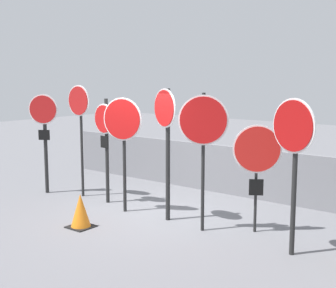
{
  "coord_description": "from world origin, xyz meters",
  "views": [
    {
      "loc": [
        6.08,
        -7.17,
        2.83
      ],
      "look_at": [
        0.49,
        0.0,
        1.51
      ],
      "focal_mm": 50.0,
      "sensor_mm": 36.0,
      "label": 1
    }
  ],
  "objects_px": {
    "stop_sign_0": "(44,126)",
    "stop_sign_4": "(166,129)",
    "stop_sign_7": "(294,144)",
    "stop_sign_5": "(203,130)",
    "stop_sign_1": "(79,114)",
    "stop_sign_2": "(105,133)",
    "stop_sign_3": "(123,128)",
    "stop_sign_6": "(257,155)",
    "traffic_cone_0": "(81,211)"
  },
  "relations": [
    {
      "from": "stop_sign_0",
      "to": "stop_sign_4",
      "type": "height_order",
      "value": "stop_sign_4"
    },
    {
      "from": "stop_sign_0",
      "to": "stop_sign_7",
      "type": "height_order",
      "value": "stop_sign_7"
    },
    {
      "from": "stop_sign_5",
      "to": "stop_sign_0",
      "type": "bearing_deg",
      "value": 149.22
    },
    {
      "from": "stop_sign_1",
      "to": "stop_sign_2",
      "type": "height_order",
      "value": "stop_sign_1"
    },
    {
      "from": "stop_sign_3",
      "to": "stop_sign_4",
      "type": "distance_m",
      "value": 1.06
    },
    {
      "from": "stop_sign_6",
      "to": "stop_sign_7",
      "type": "relative_size",
      "value": 0.79
    },
    {
      "from": "stop_sign_3",
      "to": "stop_sign_0",
      "type": "bearing_deg",
      "value": 166.42
    },
    {
      "from": "stop_sign_5",
      "to": "stop_sign_3",
      "type": "bearing_deg",
      "value": 149.02
    },
    {
      "from": "stop_sign_0",
      "to": "stop_sign_3",
      "type": "xyz_separation_m",
      "value": [
        2.59,
        -0.01,
        0.11
      ]
    },
    {
      "from": "stop_sign_4",
      "to": "traffic_cone_0",
      "type": "bearing_deg",
      "value": -106.1
    },
    {
      "from": "stop_sign_0",
      "to": "stop_sign_2",
      "type": "bearing_deg",
      "value": -21.53
    },
    {
      "from": "stop_sign_3",
      "to": "stop_sign_7",
      "type": "distance_m",
      "value": 3.74
    },
    {
      "from": "stop_sign_2",
      "to": "stop_sign_5",
      "type": "distance_m",
      "value": 2.83
    },
    {
      "from": "stop_sign_7",
      "to": "stop_sign_3",
      "type": "bearing_deg",
      "value": -161.55
    },
    {
      "from": "stop_sign_7",
      "to": "traffic_cone_0",
      "type": "bearing_deg",
      "value": -142.85
    },
    {
      "from": "stop_sign_4",
      "to": "traffic_cone_0",
      "type": "height_order",
      "value": "stop_sign_4"
    },
    {
      "from": "stop_sign_1",
      "to": "stop_sign_4",
      "type": "distance_m",
      "value": 2.74
    },
    {
      "from": "stop_sign_4",
      "to": "stop_sign_7",
      "type": "height_order",
      "value": "stop_sign_4"
    },
    {
      "from": "stop_sign_1",
      "to": "stop_sign_4",
      "type": "xyz_separation_m",
      "value": [
        2.72,
        -0.22,
        -0.15
      ]
    },
    {
      "from": "stop_sign_7",
      "to": "traffic_cone_0",
      "type": "xyz_separation_m",
      "value": [
        -3.68,
        -1.11,
        -1.48
      ]
    },
    {
      "from": "stop_sign_0",
      "to": "stop_sign_4",
      "type": "distance_m",
      "value": 3.65
    },
    {
      "from": "stop_sign_3",
      "to": "stop_sign_6",
      "type": "height_order",
      "value": "stop_sign_3"
    },
    {
      "from": "stop_sign_3",
      "to": "stop_sign_4",
      "type": "relative_size",
      "value": 0.92
    },
    {
      "from": "stop_sign_6",
      "to": "stop_sign_7",
      "type": "height_order",
      "value": "stop_sign_7"
    },
    {
      "from": "stop_sign_2",
      "to": "stop_sign_6",
      "type": "height_order",
      "value": "stop_sign_2"
    },
    {
      "from": "stop_sign_1",
      "to": "stop_sign_3",
      "type": "height_order",
      "value": "stop_sign_1"
    },
    {
      "from": "stop_sign_1",
      "to": "stop_sign_3",
      "type": "relative_size",
      "value": 1.09
    },
    {
      "from": "stop_sign_7",
      "to": "stop_sign_2",
      "type": "bearing_deg",
      "value": -164.78
    },
    {
      "from": "traffic_cone_0",
      "to": "stop_sign_7",
      "type": "bearing_deg",
      "value": 16.77
    },
    {
      "from": "stop_sign_3",
      "to": "stop_sign_5",
      "type": "distance_m",
      "value": 1.99
    },
    {
      "from": "stop_sign_1",
      "to": "stop_sign_6",
      "type": "relative_size",
      "value": 1.33
    },
    {
      "from": "stop_sign_2",
      "to": "stop_sign_4",
      "type": "xyz_separation_m",
      "value": [
        1.86,
        -0.18,
        0.24
      ]
    },
    {
      "from": "stop_sign_1",
      "to": "stop_sign_2",
      "type": "relative_size",
      "value": 1.12
    },
    {
      "from": "traffic_cone_0",
      "to": "stop_sign_4",
      "type": "bearing_deg",
      "value": 53.25
    },
    {
      "from": "stop_sign_5",
      "to": "traffic_cone_0",
      "type": "xyz_separation_m",
      "value": [
        -1.94,
        -1.22,
        -1.57
      ]
    },
    {
      "from": "stop_sign_6",
      "to": "stop_sign_1",
      "type": "bearing_deg",
      "value": 148.74
    },
    {
      "from": "stop_sign_3",
      "to": "stop_sign_7",
      "type": "height_order",
      "value": "stop_sign_7"
    },
    {
      "from": "stop_sign_0",
      "to": "stop_sign_7",
      "type": "distance_m",
      "value": 6.33
    },
    {
      "from": "stop_sign_2",
      "to": "stop_sign_6",
      "type": "relative_size",
      "value": 1.18
    },
    {
      "from": "stop_sign_4",
      "to": "traffic_cone_0",
      "type": "relative_size",
      "value": 4.03
    },
    {
      "from": "stop_sign_1",
      "to": "stop_sign_0",
      "type": "bearing_deg",
      "value": -159.82
    },
    {
      "from": "stop_sign_4",
      "to": "stop_sign_7",
      "type": "distance_m",
      "value": 2.69
    },
    {
      "from": "stop_sign_6",
      "to": "stop_sign_7",
      "type": "bearing_deg",
      "value": -67.83
    },
    {
      "from": "stop_sign_0",
      "to": "stop_sign_3",
      "type": "distance_m",
      "value": 2.59
    },
    {
      "from": "stop_sign_2",
      "to": "stop_sign_7",
      "type": "bearing_deg",
      "value": 2.87
    },
    {
      "from": "stop_sign_1",
      "to": "stop_sign_2",
      "type": "bearing_deg",
      "value": -0.91
    },
    {
      "from": "stop_sign_0",
      "to": "stop_sign_3",
      "type": "height_order",
      "value": "stop_sign_0"
    },
    {
      "from": "stop_sign_1",
      "to": "stop_sign_2",
      "type": "distance_m",
      "value": 0.95
    },
    {
      "from": "stop_sign_6",
      "to": "stop_sign_3",
      "type": "bearing_deg",
      "value": 156.66
    },
    {
      "from": "stop_sign_3",
      "to": "stop_sign_7",
      "type": "relative_size",
      "value": 0.96
    }
  ]
}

